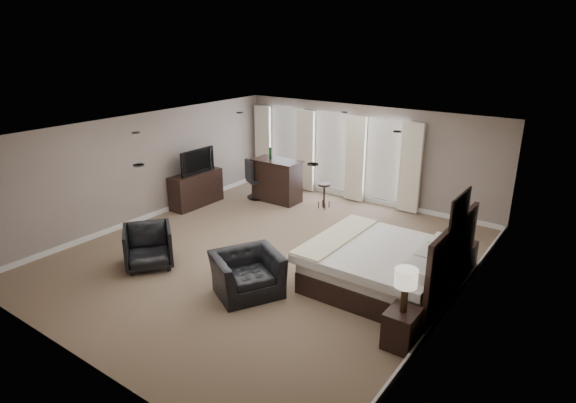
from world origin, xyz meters
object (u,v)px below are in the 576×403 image
Objects in this scene: bed at (389,249)px; lamp_near at (405,291)px; armchair_near at (247,267)px; dresser at (196,189)px; bar_stool_left at (268,176)px; nightstand_far at (462,257)px; desk_chair at (257,179)px; nightstand_near at (402,328)px; tv at (195,170)px; bar_stool_right at (324,196)px; bar_counter at (277,180)px; lamp_far at (466,227)px; armchair_far at (148,245)px.

bed is 1.71m from lamp_near.
armchair_near is at bearing -140.69° from bed.
bar_stool_left is at bearing 71.41° from dresser.
desk_chair is at bearing 169.43° from nightstand_far.
nightstand_near is at bearing -90.00° from nightstand_far.
tv is 1.33× the size of bar_stool_left.
bar_stool_right is (-3.13, 2.94, -0.44)m from bed.
bar_stool_left is (-6.19, 4.78, -0.49)m from lamp_near.
bed is 5.68m from desk_chair.
nightstand_near is at bearing -20.74° from dresser.
bar_counter is at bearing 142.34° from nightstand_near.
armchair_near is 1.70× the size of bar_stool_right.
bed reaches higher than lamp_near.
bar_counter is (-5.39, 4.16, -0.34)m from lamp_near.
desk_chair reaches higher than nightstand_far.
bar_counter is at bearing 148.95° from bed.
lamp_near is (0.00, -2.90, 0.62)m from nightstand_far.
lamp_far is at bearing -16.85° from bar_stool_left.
nightstand_near is at bearing 176.56° from desk_chair.
tv is 3.46m from bar_stool_right.
armchair_near is at bearing -132.97° from nightstand_far.
armchair_far is at bearing -77.99° from bar_stool_left.
nightstand_far is at bearing -13.14° from bar_counter.
bar_stool_right is at bearing -58.54° from tv.
bar_stool_left is at bearing -18.59° from tv.
tv is 3.63m from armchair_far.
armchair_near reaches higher than bar_stool_right.
nightstand_far is 6.47m from bar_stool_left.
lamp_far is 0.97× the size of bar_stool_right.
lamp_near is 2.90m from lamp_far.
bed is 4.32m from bar_stool_right.
armchair_far is 4.64m from bar_counter.
bed reaches higher than tv.
armchair_near is (4.09, -2.76, 0.05)m from dresser.
bar_counter is at bearing 166.86° from nightstand_far.
bar_counter reaches higher than dresser.
bed is at bearing -21.75° from armchair_near.
lamp_far reaches higher than armchair_far.
bar_stool_left is at bearing 163.15° from nightstand_far.
tv is 4.96m from armchair_near.
dresser is at bearing 68.70° from armchair_far.
bar_counter is at bearing 45.10° from dresser.
lamp_near is at bearing 0.00° from nightstand_near.
nightstand_far is 6.06m from desk_chair.
lamp_near reaches higher than nightstand_near.
armchair_near is (-2.83, -0.14, -0.42)m from lamp_near.
dresser is at bearing 85.79° from desk_chair.
nightstand_near is (0.89, -1.45, -0.48)m from bed.
dresser is at bearing -108.59° from bar_stool_left.
nightstand_near is at bearing -37.64° from bar_stool_left.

